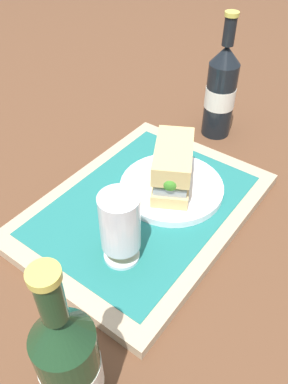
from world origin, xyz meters
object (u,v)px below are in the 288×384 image
at_px(beer_glass, 120,227).
at_px(beer_bottle, 70,367).
at_px(plate, 171,187).
at_px(sandwich, 173,167).
at_px(second_bottle, 221,91).

height_order(beer_glass, beer_bottle, beer_bottle).
distance_m(plate, beer_bottle, 0.39).
bearing_deg(sandwich, beer_bottle, -11.56).
xyz_separation_m(plate, sandwich, (0.00, 0.00, 0.05)).
relative_size(sandwich, beer_bottle, 0.54).
bearing_deg(sandwich, beer_glass, -21.64).
height_order(plate, second_bottle, second_bottle).
height_order(plate, sandwich, sandwich).
distance_m(beer_glass, second_bottle, 0.43).
distance_m(plate, sandwich, 0.05).
xyz_separation_m(beer_bottle, second_bottle, (-0.61, -0.16, 0.00)).
xyz_separation_m(beer_glass, second_bottle, (-0.42, -0.07, 0.02)).
relative_size(sandwich, second_bottle, 0.54).
relative_size(beer_glass, second_bottle, 0.47).
height_order(sandwich, beer_bottle, beer_bottle).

